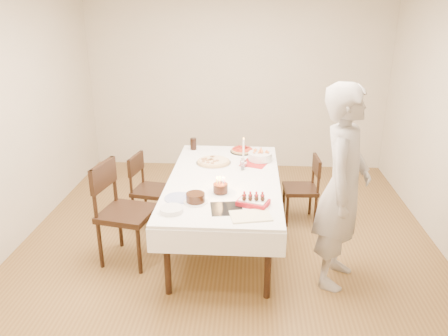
# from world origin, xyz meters

# --- Properties ---
(floor) EXTENTS (5.00, 5.00, 0.00)m
(floor) POSITION_xyz_m (0.00, 0.00, 0.00)
(floor) COLOR brown
(floor) RESTS_ON ground
(wall_back) EXTENTS (4.50, 0.04, 2.70)m
(wall_back) POSITION_xyz_m (0.00, 2.50, 1.35)
(wall_back) COLOR beige
(wall_back) RESTS_ON floor
(wall_front) EXTENTS (4.50, 0.04, 2.70)m
(wall_front) POSITION_xyz_m (0.00, -2.50, 1.35)
(wall_front) COLOR beige
(wall_front) RESTS_ON floor
(wall_left) EXTENTS (0.04, 5.00, 2.70)m
(wall_left) POSITION_xyz_m (-2.25, 0.00, 1.35)
(wall_left) COLOR beige
(wall_left) RESTS_ON floor
(dining_table) EXTENTS (1.93, 2.42, 0.75)m
(dining_table) POSITION_xyz_m (-0.04, 0.09, 0.38)
(dining_table) COLOR white
(dining_table) RESTS_ON floor
(chair_right_savory) EXTENTS (0.44, 0.44, 0.81)m
(chair_right_savory) POSITION_xyz_m (0.82, 0.64, 0.41)
(chair_right_savory) COLOR black
(chair_right_savory) RESTS_ON floor
(chair_left_savory) EXTENTS (0.50, 0.50, 0.85)m
(chair_left_savory) POSITION_xyz_m (-0.90, 0.45, 0.42)
(chair_left_savory) COLOR black
(chair_left_savory) RESTS_ON floor
(chair_left_dessert) EXTENTS (0.62, 0.62, 1.03)m
(chair_left_dessert) POSITION_xyz_m (-0.98, -0.31, 0.52)
(chair_left_dessert) COLOR black
(chair_left_dessert) RESTS_ON floor
(person) EXTENTS (0.67, 0.80, 1.86)m
(person) POSITION_xyz_m (1.04, -0.52, 0.93)
(person) COLOR #B6B0AB
(person) RESTS_ON floor
(pizza_white) EXTENTS (0.45, 0.45, 0.04)m
(pizza_white) POSITION_xyz_m (-0.19, 0.52, 0.77)
(pizza_white) COLOR beige
(pizza_white) RESTS_ON dining_table
(pizza_pepperoni) EXTENTS (0.33, 0.33, 0.04)m
(pizza_pepperoni) POSITION_xyz_m (0.12, 0.94, 0.77)
(pizza_pepperoni) COLOR red
(pizza_pepperoni) RESTS_ON dining_table
(red_placemat) EXTENTS (0.35, 0.35, 0.01)m
(red_placemat) POSITION_xyz_m (0.27, 0.54, 0.75)
(red_placemat) COLOR #B21E1E
(red_placemat) RESTS_ON dining_table
(pasta_bowl) EXTENTS (0.33, 0.33, 0.09)m
(pasta_bowl) POSITION_xyz_m (0.33, 0.65, 0.80)
(pasta_bowl) COLOR white
(pasta_bowl) RESTS_ON dining_table
(taper_candle) EXTENTS (0.08, 0.08, 0.34)m
(taper_candle) POSITION_xyz_m (0.15, 0.45, 0.92)
(taper_candle) COLOR white
(taper_candle) RESTS_ON dining_table
(shaker_pair) EXTENTS (0.10, 0.10, 0.11)m
(shaker_pair) POSITION_xyz_m (0.14, 0.34, 0.81)
(shaker_pair) COLOR white
(shaker_pair) RESTS_ON dining_table
(cola_glass) EXTENTS (0.10, 0.10, 0.14)m
(cola_glass) POSITION_xyz_m (-0.48, 1.00, 0.82)
(cola_glass) COLOR black
(cola_glass) RESTS_ON dining_table
(layer_cake) EXTENTS (0.29, 0.29, 0.09)m
(layer_cake) POSITION_xyz_m (-0.27, -0.51, 0.80)
(layer_cake) COLOR black
(layer_cake) RESTS_ON dining_table
(cake_board) EXTENTS (0.32, 0.32, 0.01)m
(cake_board) POSITION_xyz_m (0.02, -0.62, 0.75)
(cake_board) COLOR black
(cake_board) RESTS_ON dining_table
(birthday_cake) EXTENTS (0.17, 0.17, 0.14)m
(birthday_cake) POSITION_xyz_m (-0.06, -0.28, 0.83)
(birthday_cake) COLOR #3B1D10
(birthday_cake) RESTS_ON dining_table
(strawberry_box) EXTENTS (0.32, 0.27, 0.07)m
(strawberry_box) POSITION_xyz_m (0.26, -0.53, 0.78)
(strawberry_box) COLOR #A3121D
(strawberry_box) RESTS_ON dining_table
(box_lid) EXTENTS (0.38, 0.30, 0.03)m
(box_lid) POSITION_xyz_m (0.24, -0.76, 0.75)
(box_lid) COLOR beige
(box_lid) RESTS_ON dining_table
(plate_stack) EXTENTS (0.27, 0.27, 0.04)m
(plate_stack) POSITION_xyz_m (-0.45, -0.71, 0.77)
(plate_stack) COLOR white
(plate_stack) RESTS_ON dining_table
(china_plate) EXTENTS (0.27, 0.27, 0.01)m
(china_plate) POSITION_xyz_m (-0.44, -0.44, 0.76)
(china_plate) COLOR white
(china_plate) RESTS_ON dining_table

